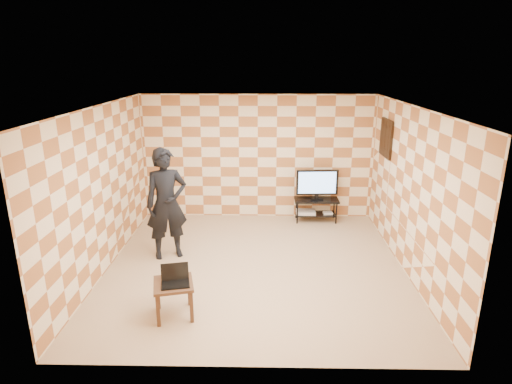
% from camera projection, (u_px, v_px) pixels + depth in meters
% --- Properties ---
extents(floor, '(5.00, 5.00, 0.00)m').
position_uv_depth(floor, '(255.00, 266.00, 7.31)').
color(floor, tan).
rests_on(floor, ground).
extents(wall_back, '(5.00, 0.02, 2.70)m').
position_uv_depth(wall_back, '(258.00, 157.00, 9.30)').
color(wall_back, beige).
rests_on(wall_back, ground).
extents(wall_front, '(5.00, 0.02, 2.70)m').
position_uv_depth(wall_front, '(250.00, 261.00, 4.52)').
color(wall_front, beige).
rests_on(wall_front, ground).
extents(wall_left, '(0.02, 5.00, 2.70)m').
position_uv_depth(wall_left, '(102.00, 190.00, 6.96)').
color(wall_left, beige).
rests_on(wall_left, ground).
extents(wall_right, '(0.02, 5.00, 2.70)m').
position_uv_depth(wall_right, '(411.00, 192.00, 6.86)').
color(wall_right, beige).
rests_on(wall_right, ground).
extents(ceiling, '(5.00, 5.00, 0.02)m').
position_uv_depth(ceiling, '(255.00, 107.00, 6.51)').
color(ceiling, white).
rests_on(ceiling, wall_back).
extents(wall_art, '(0.04, 0.72, 0.72)m').
position_uv_depth(wall_art, '(386.00, 138.00, 8.16)').
color(wall_art, black).
rests_on(wall_art, wall_right).
extents(tv_stand, '(0.95, 0.43, 0.50)m').
position_uv_depth(tv_stand, '(316.00, 205.00, 9.27)').
color(tv_stand, black).
rests_on(tv_stand, floor).
extents(tv, '(0.90, 0.19, 0.65)m').
position_uv_depth(tv, '(317.00, 183.00, 9.12)').
color(tv, black).
rests_on(tv, tv_stand).
extents(dvd_player, '(0.42, 0.30, 0.07)m').
position_uv_depth(dvd_player, '(306.00, 212.00, 9.31)').
color(dvd_player, silver).
rests_on(dvd_player, tv_stand).
extents(game_console, '(0.21, 0.16, 0.04)m').
position_uv_depth(game_console, '(328.00, 213.00, 9.29)').
color(game_console, silver).
rests_on(game_console, tv_stand).
extents(side_table, '(0.63, 0.63, 0.50)m').
position_uv_depth(side_table, '(174.00, 289.00, 5.81)').
color(side_table, '#3B2518').
rests_on(side_table, floor).
extents(laptop, '(0.43, 0.37, 0.25)m').
position_uv_depth(laptop, '(175.00, 280.00, 5.76)').
color(laptop, black).
rests_on(laptop, side_table).
extents(person, '(0.84, 0.71, 1.97)m').
position_uv_depth(person, '(167.00, 204.00, 7.43)').
color(person, black).
rests_on(person, floor).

